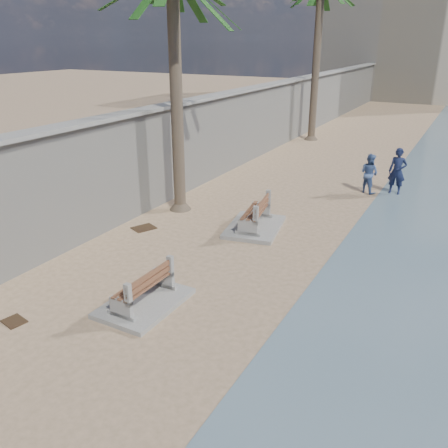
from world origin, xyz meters
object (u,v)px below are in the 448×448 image
(bench_far, at_px, (255,216))
(person_a, at_px, (398,168))
(bench_near, at_px, (144,290))
(person_b, at_px, (369,171))

(bench_far, bearing_deg, person_a, 61.07)
(bench_near, height_order, bench_far, bench_far)
(person_a, relative_size, person_b, 1.20)
(bench_far, relative_size, person_b, 1.49)
(bench_near, xyz_separation_m, person_a, (3.66, 11.76, 0.67))
(bench_near, bearing_deg, bench_far, 87.35)
(bench_far, distance_m, person_a, 7.06)
(bench_near, height_order, person_a, person_a)
(bench_far, height_order, person_b, person_b)
(bench_far, xyz_separation_m, person_b, (2.39, 5.80, 0.45))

